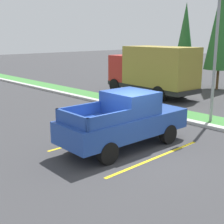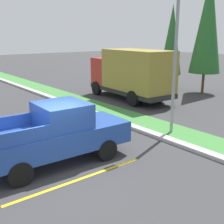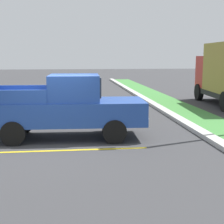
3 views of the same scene
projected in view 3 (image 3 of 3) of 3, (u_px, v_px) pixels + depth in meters
ground_plane at (55, 144)px, 10.44m from camera, size 120.00×120.00×0.00m
parking_line_near at (67, 128)px, 12.79m from camera, size 0.12×4.80×0.01m
parking_line_far at (65, 150)px, 9.76m from camera, size 0.12×4.80×0.01m
curb_strip at (210, 137)px, 11.02m from camera, size 56.00×0.40×0.15m
pickup_truck_main at (67, 107)px, 11.11m from camera, size 2.12×5.30×2.10m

